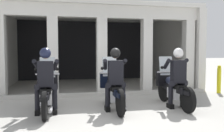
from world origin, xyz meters
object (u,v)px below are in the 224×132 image
Objects in this scene: motorcycle_center at (113,89)px; police_officer_center at (115,74)px; motorcycle_left at (47,91)px; motorcycle_right at (173,88)px; police_officer_left at (46,75)px; bollard_kerbside at (219,79)px; police_officer_right at (178,73)px.

police_officer_center reaches higher than motorcycle_center.
motorcycle_left is 1.00× the size of motorcycle_right.
police_officer_left is at bearing -174.96° from motorcycle_center.
motorcycle_right is (3.36, 0.24, -0.44)m from police_officer_left.
motorcycle_left is at bearing 175.45° from motorcycle_center.
police_officer_left is at bearing -163.63° from bollard_kerbside.
motorcycle_left is 1.29× the size of police_officer_left.
police_officer_right reaches higher than bollard_kerbside.
bollard_kerbside is at bearing 14.97° from motorcycle_center.
police_officer_right is (1.68, -0.31, 0.44)m from motorcycle_center.
police_officer_center is 0.78× the size of motorcycle_right.
motorcycle_left is 0.52m from police_officer_left.
bollard_kerbside is at bearing 25.88° from motorcycle_right.
police_officer_left is at bearing -88.39° from motorcycle_left.
motorcycle_center is at bearing 174.43° from motorcycle_right.
motorcycle_center is 1.76m from police_officer_right.
motorcycle_right is at bearing 6.00° from police_officer_left.
police_officer_left is 1.68m from police_officer_center.
motorcycle_left is 3.40m from police_officer_right.
police_officer_center and police_officer_right have the same top height.
police_officer_left reaches higher than motorcycle_right.
police_officer_left is (-0.00, -0.28, 0.44)m from motorcycle_left.
bollard_kerbside is (5.89, 1.73, -0.44)m from police_officer_left.
motorcycle_center reaches higher than bollard_kerbside.
motorcycle_right is at bearing 1.17° from motorcycle_left.
motorcycle_right is 0.52m from police_officer_right.
police_officer_center is (1.68, -0.01, 0.00)m from police_officer_left.
police_officer_center is at bearing -8.12° from motorcycle_left.
police_officer_center is at bearing 174.43° from police_officer_right.
motorcycle_center is at bearing 11.05° from police_officer_left.
police_officer_center is at bearing -157.52° from bollard_kerbside.
police_officer_center reaches higher than bollard_kerbside.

